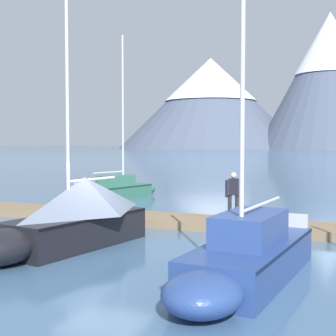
# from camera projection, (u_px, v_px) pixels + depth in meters

# --- Properties ---
(ground_plane) EXTENTS (700.00, 700.00, 0.00)m
(ground_plane) POSITION_uv_depth(u_px,v_px,m) (104.00, 244.00, 14.76)
(ground_plane) COLOR #426689
(mountain_west_summit) EXTENTS (91.02, 91.02, 44.70)m
(mountain_west_summit) POSITION_uv_depth(u_px,v_px,m) (210.00, 101.00, 241.56)
(mountain_west_summit) COLOR #4C566B
(mountain_west_summit) RESTS_ON ground
(mountain_central_massif) EXTENTS (63.25, 63.25, 60.25)m
(mountain_central_massif) POSITION_uv_depth(u_px,v_px,m) (329.00, 77.00, 214.20)
(mountain_central_massif) COLOR #4C566B
(mountain_central_massif) RESTS_ON ground
(dock) EXTENTS (26.62, 4.18, 0.30)m
(dock) POSITION_uv_depth(u_px,v_px,m) (151.00, 219.00, 18.53)
(dock) COLOR #846B4C
(dock) RESTS_ON ground
(sailboat_second_berth) EXTENTS (2.94, 5.70, 8.86)m
(sailboat_second_berth) POSITION_uv_depth(u_px,v_px,m) (119.00, 189.00, 26.45)
(sailboat_second_berth) COLOR #336B56
(sailboat_second_berth) RESTS_ON ground
(sailboat_mid_dock_port) EXTENTS (2.98, 6.12, 7.25)m
(sailboat_mid_dock_port) POSITION_uv_depth(u_px,v_px,m) (72.00, 216.00, 14.13)
(sailboat_mid_dock_port) COLOR black
(sailboat_mid_dock_port) RESTS_ON ground
(sailboat_mid_dock_starboard) EXTENTS (2.47, 6.27, 6.54)m
(sailboat_mid_dock_starboard) POSITION_uv_depth(u_px,v_px,m) (245.00, 258.00, 10.57)
(sailboat_mid_dock_starboard) COLOR navy
(sailboat_mid_dock_starboard) RESTS_ON ground
(person_on_dock) EXTENTS (0.58, 0.30, 1.69)m
(person_on_dock) POSITION_uv_depth(u_px,v_px,m) (233.00, 192.00, 17.63)
(person_on_dock) COLOR #232328
(person_on_dock) RESTS_ON dock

